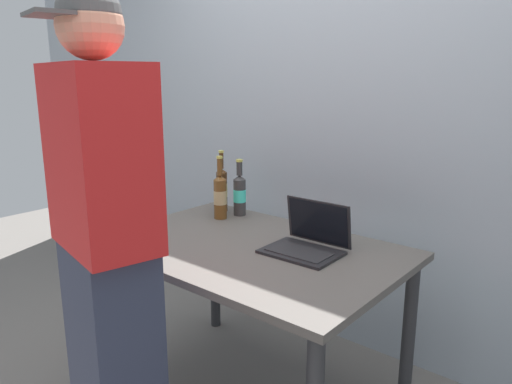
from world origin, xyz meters
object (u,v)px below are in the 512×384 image
(beer_bottle_green, at_px, (222,188))
(beer_bottle_dark, at_px, (220,195))
(laptop, at_px, (307,241))
(person_figure, at_px, (108,260))
(beer_bottle_amber, at_px, (240,194))

(beer_bottle_green, bearing_deg, beer_bottle_dark, -49.52)
(laptop, height_order, person_figure, person_figure)
(laptop, distance_m, beer_bottle_dark, 0.64)
(beer_bottle_dark, height_order, person_figure, person_figure)
(laptop, xyz_separation_m, beer_bottle_green, (-0.72, 0.22, 0.08))
(beer_bottle_amber, bearing_deg, laptop, -21.02)
(beer_bottle_amber, distance_m, beer_bottle_dark, 0.12)
(person_figure, bearing_deg, laptop, 72.24)
(beer_bottle_green, bearing_deg, laptop, -17.30)
(beer_bottle_amber, height_order, beer_bottle_green, beer_bottle_green)
(beer_bottle_dark, bearing_deg, laptop, -10.33)
(laptop, bearing_deg, beer_bottle_amber, 158.98)
(person_figure, bearing_deg, beer_bottle_green, 114.25)
(beer_bottle_green, bearing_deg, beer_bottle_amber, 1.15)
(beer_bottle_dark, bearing_deg, beer_bottle_amber, 72.51)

